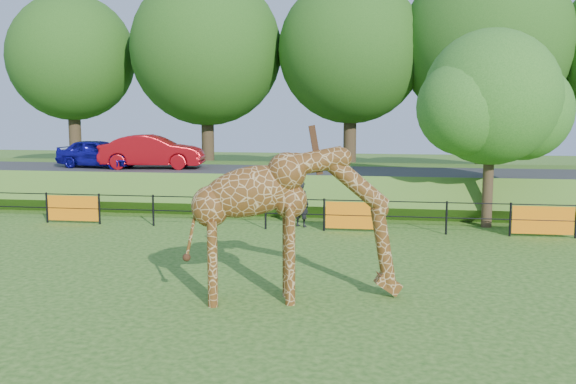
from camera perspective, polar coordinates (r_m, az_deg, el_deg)
name	(u,v)px	position (r m, az deg, el deg)	size (l,w,h in m)	color
ground	(197,297)	(14.35, -8.11, -9.22)	(90.00, 90.00, 0.00)	#235214
giraffe	(295,224)	(13.59, 0.66, -2.87)	(4.65, 0.85, 3.32)	#5D3513
perimeter_fence	(266,213)	(21.81, -2.01, -1.90)	(28.07, 0.10, 1.10)	black
embankment	(297,184)	(29.12, 0.78, 0.68)	(40.00, 9.00, 1.30)	#235214
road	(292,172)	(27.57, 0.34, 1.78)	(40.00, 5.00, 0.12)	#2A292C
car_blue	(98,153)	(30.25, -16.53, 3.32)	(1.52, 3.79, 1.29)	#1713A0
car_red	(152,152)	(29.23, -11.97, 3.53)	(1.58, 4.52, 1.49)	#B20C14
visitor	(301,204)	(22.21, 1.17, -1.06)	(0.59, 0.38, 1.61)	black
tree_east	(494,103)	(23.03, 17.84, 7.57)	(5.40, 4.71, 6.76)	#322616
bg_tree_line	(349,50)	(35.33, 5.43, 12.48)	(37.30, 8.80, 11.82)	#322616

